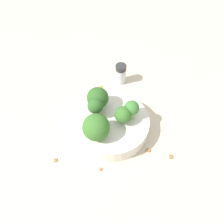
{
  "coord_description": "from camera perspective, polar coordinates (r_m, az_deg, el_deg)",
  "views": [
    {
      "loc": [
        0.12,
        0.27,
        0.46
      ],
      "look_at": [
        0.0,
        0.0,
        0.07
      ],
      "focal_mm": 35.0,
      "sensor_mm": 36.0,
      "label": 1
    }
  ],
  "objects": [
    {
      "name": "almond_crumb_2",
      "position": [
        0.52,
        9.36,
        -9.72
      ],
      "size": [
        0.01,
        0.01,
        0.01
      ],
      "primitive_type": "cube",
      "rotation": [
        0.0,
        0.0,
        5.46
      ],
      "color": "olive",
      "rests_on": "ground_plane"
    },
    {
      "name": "almond_crumb_3",
      "position": [
        0.52,
        15.14,
        -11.07
      ],
      "size": [
        0.01,
        0.01,
        0.01
      ],
      "primitive_type": "cube",
      "rotation": [
        0.0,
        0.0,
        1.07
      ],
      "color": "olive",
      "rests_on": "ground_plane"
    },
    {
      "name": "broccoli_floret_2",
      "position": [
        0.47,
        -4.14,
        -4.02
      ],
      "size": [
        0.06,
        0.06,
        0.06
      ],
      "color": "#8EB770",
      "rests_on": "bowl"
    },
    {
      "name": "bowl",
      "position": [
        0.53,
        -0.0,
        -3.28
      ],
      "size": [
        0.18,
        0.18,
        0.04
      ],
      "primitive_type": "cylinder",
      "color": "silver",
      "rests_on": "ground_plane"
    },
    {
      "name": "almond_crumb_1",
      "position": [
        0.63,
        -2.86,
        6.87
      ],
      "size": [
        0.01,
        0.01,
        0.01
      ],
      "primitive_type": "cube",
      "rotation": [
        0.0,
        0.0,
        2.14
      ],
      "color": "tan",
      "rests_on": "ground_plane"
    },
    {
      "name": "broccoli_floret_0",
      "position": [
        0.49,
        2.91,
        -0.79
      ],
      "size": [
        0.04,
        0.04,
        0.05
      ],
      "color": "#8EB770",
      "rests_on": "bowl"
    },
    {
      "name": "broccoli_floret_3",
      "position": [
        0.5,
        -4.34,
        1.46
      ],
      "size": [
        0.04,
        0.04,
        0.05
      ],
      "color": "#84AD66",
      "rests_on": "bowl"
    },
    {
      "name": "almond_crumb_0",
      "position": [
        0.5,
        -3.06,
        -14.63
      ],
      "size": [
        0.01,
        0.01,
        0.01
      ],
      "primitive_type": "cube",
      "rotation": [
        0.0,
        0.0,
        1.01
      ],
      "color": "olive",
      "rests_on": "ground_plane"
    },
    {
      "name": "almond_crumb_4",
      "position": [
        0.52,
        -14.64,
        -12.0
      ],
      "size": [
        0.01,
        0.01,
        0.01
      ],
      "primitive_type": "cube",
      "rotation": [
        0.0,
        0.0,
        4.69
      ],
      "color": "olive",
      "rests_on": "ground_plane"
    },
    {
      "name": "pepper_shaker",
      "position": [
        0.63,
        2.29,
        9.93
      ],
      "size": [
        0.03,
        0.03,
        0.06
      ],
      "color": "silver",
      "rests_on": "ground_plane"
    },
    {
      "name": "ground_plane",
      "position": [
        0.55,
        -0.0,
        -4.42
      ],
      "size": [
        3.0,
        3.0,
        0.0
      ],
      "primitive_type": "plane",
      "color": "beige"
    },
    {
      "name": "broccoli_floret_4",
      "position": [
        0.51,
        -3.74,
        3.63
      ],
      "size": [
        0.05,
        0.05,
        0.06
      ],
      "color": "#84AD66",
      "rests_on": "bowl"
    },
    {
      "name": "broccoli_floret_1",
      "position": [
        0.5,
        5.13,
        0.83
      ],
      "size": [
        0.04,
        0.04,
        0.05
      ],
      "color": "#84AD66",
      "rests_on": "bowl"
    }
  ]
}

